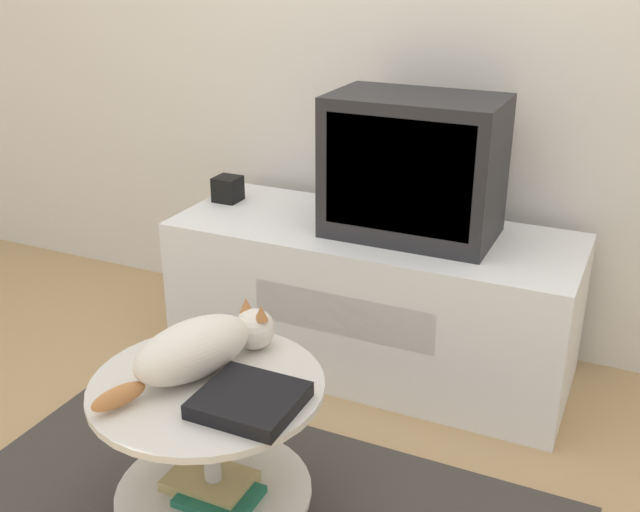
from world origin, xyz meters
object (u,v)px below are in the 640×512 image
at_px(tv, 414,167).
at_px(dvd_box, 249,400).
at_px(cat, 201,347).
at_px(speaker, 228,189).

bearing_deg(tv, dvd_box, -91.99).
bearing_deg(dvd_box, cat, 154.72).
height_order(tv, dvd_box, tv).
relative_size(speaker, dvd_box, 0.41).
bearing_deg(cat, speaker, 48.62).
xyz_separation_m(speaker, dvd_box, (0.70, -1.06, -0.10)).
xyz_separation_m(dvd_box, cat, (-0.18, 0.09, 0.05)).
bearing_deg(dvd_box, speaker, 123.44).
relative_size(tv, speaker, 5.92).
height_order(tv, cat, tv).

